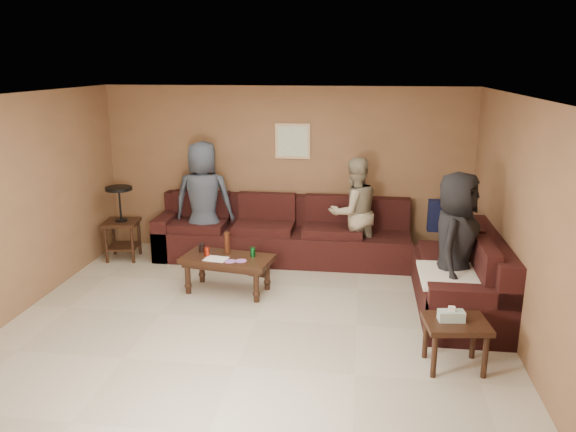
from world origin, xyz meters
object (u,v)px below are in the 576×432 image
object	(u,v)px
person_left	(204,201)
person_middle	(354,212)
side_table_right	(455,328)
waste_bin	(259,265)
person_right	(455,246)
coffee_table	(227,262)
sectional_sofa	(335,252)
end_table_left	(121,222)

from	to	relation	value
person_left	person_middle	distance (m)	2.18
side_table_right	person_left	bearing A→B (deg)	139.71
person_middle	person_left	bearing A→B (deg)	-28.82
waste_bin	person_right	world-z (taller)	person_right
coffee_table	side_table_right	distance (m)	2.99
person_left	person_right	xyz separation A→B (m)	(3.33, -1.53, -0.03)
person_left	person_right	distance (m)	3.67
waste_bin	person_right	size ratio (longest dim) A/B	0.16
coffee_table	person_middle	size ratio (longest dim) A/B	0.76
waste_bin	person_right	xyz separation A→B (m)	(2.42, -0.99, 0.71)
coffee_table	person_right	size ratio (longest dim) A/B	0.71
waste_bin	person_middle	xyz separation A→B (m)	(1.26, 0.54, 0.65)
coffee_table	person_left	size ratio (longest dim) A/B	0.68
coffee_table	side_table_right	xyz separation A→B (m)	(2.57, -1.52, 0.02)
sectional_sofa	side_table_right	size ratio (longest dim) A/B	7.32
side_table_right	person_right	distance (m)	1.26
side_table_right	waste_bin	distance (m)	3.16
person_left	person_middle	bearing A→B (deg)	176.22
sectional_sofa	waste_bin	bearing A→B (deg)	-173.58
coffee_table	side_table_right	size ratio (longest dim) A/B	1.88
waste_bin	person_left	world-z (taller)	person_left
side_table_right	person_middle	distance (m)	2.92
sectional_sofa	end_table_left	distance (m)	3.17
sectional_sofa	person_middle	xyz separation A→B (m)	(0.23, 0.43, 0.46)
sectional_sofa	side_table_right	world-z (taller)	sectional_sofa
end_table_left	person_left	distance (m)	1.25
waste_bin	person_middle	bearing A→B (deg)	23.24
sectional_sofa	person_right	size ratio (longest dim) A/B	2.76
person_left	end_table_left	bearing A→B (deg)	4.87
sectional_sofa	person_left	xyz separation A→B (m)	(-1.95, 0.43, 0.55)
end_table_left	side_table_right	xyz separation A→B (m)	(4.40, -2.53, -0.16)
sectional_sofa	person_left	distance (m)	2.07
person_right	end_table_left	bearing A→B (deg)	95.63
coffee_table	sectional_sofa	bearing A→B (deg)	29.90
person_left	person_middle	size ratio (longest dim) A/B	1.12
side_table_right	person_middle	bearing A→B (deg)	110.61
sectional_sofa	end_table_left	world-z (taller)	end_table_left
side_table_right	person_left	distance (m)	4.22
person_right	person_left	bearing A→B (deg)	87.52
person_left	person_right	bearing A→B (deg)	151.59
end_table_left	person_right	world-z (taller)	person_right
person_left	person_right	world-z (taller)	person_left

